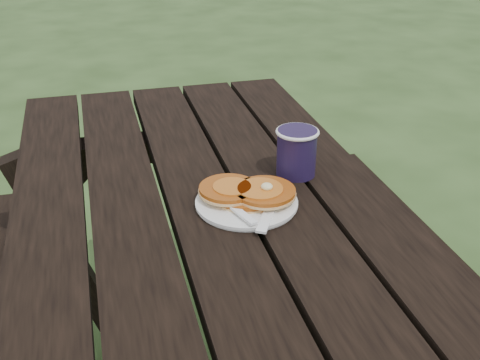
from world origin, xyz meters
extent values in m
cube|color=black|center=(0.00, 0.00, 0.73)|extent=(0.75, 1.80, 0.04)
cube|color=black|center=(0.55, 0.00, 0.43)|extent=(0.25, 1.80, 0.04)
cylinder|color=white|center=(0.08, 0.14, 0.76)|extent=(0.23, 0.23, 0.01)
cylinder|color=#AE5113|center=(0.08, 0.15, 0.77)|extent=(0.12, 0.12, 0.01)
cylinder|color=#AE5113|center=(0.05, 0.17, 0.78)|extent=(0.12, 0.12, 0.01)
cylinder|color=#AE5113|center=(0.11, 0.14, 0.78)|extent=(0.12, 0.12, 0.01)
cylinder|color=#AA5818|center=(0.11, 0.14, 0.79)|extent=(0.09, 0.09, 0.00)
ellipsoid|color=#F4E59E|center=(0.12, 0.14, 0.79)|extent=(0.02, 0.02, 0.01)
cube|color=white|center=(0.11, 0.10, 0.76)|extent=(0.10, 0.17, 0.00)
cylinder|color=#1D1334|center=(0.22, 0.25, 0.80)|extent=(0.08, 0.08, 0.10)
torus|color=white|center=(0.22, 0.25, 0.85)|extent=(0.09, 0.09, 0.01)
cylinder|color=black|center=(0.22, 0.25, 0.85)|extent=(0.07, 0.07, 0.01)
camera|label=1|loc=(-0.20, -0.85, 1.34)|focal=45.00mm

